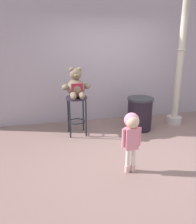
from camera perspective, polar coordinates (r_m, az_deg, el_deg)
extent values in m
plane|color=#7F615C|center=(4.22, 9.07, -9.80)|extent=(24.00, 24.00, 0.00)
cube|color=#9F929D|center=(5.66, 2.06, 16.87)|extent=(6.55, 0.30, 3.71)
cylinder|color=#2A2230|center=(4.67, -5.48, 3.57)|extent=(0.44, 0.44, 0.04)
cylinder|color=black|center=(4.62, -7.07, -1.98)|extent=(0.03, 0.03, 0.78)
cylinder|color=black|center=(4.66, -3.04, -1.68)|extent=(0.03, 0.03, 0.78)
cylinder|color=black|center=(4.93, -7.50, -0.73)|extent=(0.03, 0.03, 0.78)
cylinder|color=black|center=(4.97, -3.72, -0.46)|extent=(0.03, 0.03, 0.78)
torus|color=black|center=(4.82, -5.30, -2.35)|extent=(0.35, 0.35, 0.02)
sphere|color=#6F5D4A|center=(4.63, -5.55, 6.01)|extent=(0.37, 0.37, 0.37)
cube|color=maroon|center=(4.48, -5.29, 5.75)|extent=(0.23, 0.03, 0.22)
sphere|color=#6F5D4A|center=(4.58, -5.65, 9.46)|extent=(0.23, 0.23, 0.23)
ellipsoid|color=olive|center=(4.49, -5.48, 9.11)|extent=(0.10, 0.07, 0.07)
sphere|color=black|center=(4.46, -5.43, 9.09)|extent=(0.03, 0.03, 0.03)
sphere|color=#6F5D4A|center=(4.56, -6.71, 10.55)|extent=(0.09, 0.09, 0.09)
sphere|color=#6F5D4A|center=(4.58, -4.67, 10.65)|extent=(0.09, 0.09, 0.09)
ellipsoid|color=#6F5D4A|center=(4.57, -8.29, 6.23)|extent=(0.13, 0.21, 0.12)
ellipsoid|color=#6F5D4A|center=(4.63, -2.78, 6.53)|extent=(0.13, 0.21, 0.12)
ellipsoid|color=#6F5D4A|center=(4.47, -6.25, 4.13)|extent=(0.12, 0.31, 0.15)
ellipsoid|color=#6F5D4A|center=(4.50, -4.16, 4.26)|extent=(0.12, 0.31, 0.15)
cylinder|color=#D2A8A2|center=(3.60, 7.34, -13.94)|extent=(0.08, 0.08, 0.11)
cylinder|color=silver|center=(3.50, 7.46, -11.22)|extent=(0.06, 0.06, 0.28)
cylinder|color=#D2A8A2|center=(3.63, 8.75, -13.71)|extent=(0.08, 0.08, 0.11)
cylinder|color=silver|center=(3.53, 8.90, -11.02)|extent=(0.06, 0.06, 0.28)
cube|color=pink|center=(3.38, 8.41, -6.55)|extent=(0.19, 0.11, 0.33)
cylinder|color=pink|center=(3.33, 6.41, -6.52)|extent=(0.05, 0.05, 0.28)
cylinder|color=pink|center=(3.42, 10.38, -6.07)|extent=(0.05, 0.05, 0.28)
sphere|color=#D8B293|center=(3.28, 8.61, -2.35)|extent=(0.20, 0.20, 0.20)
sphere|color=pink|center=(3.30, 8.46, -2.04)|extent=(0.22, 0.22, 0.22)
cylinder|color=black|center=(5.14, 10.43, -0.68)|extent=(0.54, 0.54, 0.68)
cylinder|color=#2D2D33|center=(5.04, 10.65, 3.26)|extent=(0.57, 0.57, 0.05)
cylinder|color=#B5A6A3|center=(5.77, 18.53, -1.90)|extent=(0.35, 0.35, 0.18)
cylinder|color=#B4A796|center=(5.48, 20.08, 13.01)|extent=(0.15, 0.15, 2.81)
torus|color=#ADA89E|center=(5.47, 20.23, 14.47)|extent=(0.20, 0.20, 0.04)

